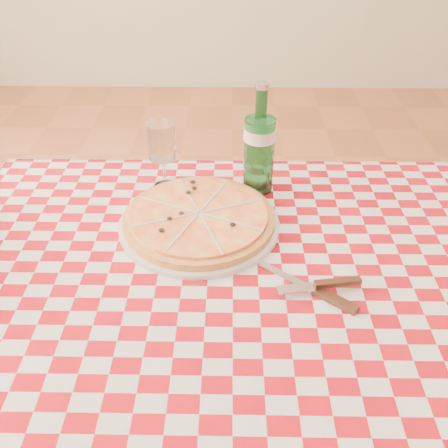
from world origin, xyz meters
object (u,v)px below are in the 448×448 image
object	(u,v)px
pizza_plate	(199,218)
dining_table	(232,296)
wine_glass	(163,157)
water_bottle	(260,139)

from	to	relation	value
pizza_plate	dining_table	bearing A→B (deg)	-58.94
wine_glass	dining_table	bearing A→B (deg)	-59.56
water_bottle	wine_glass	xyz separation A→B (m)	(-0.24, 0.00, -0.05)
pizza_plate	water_bottle	bearing A→B (deg)	49.60
dining_table	pizza_plate	bearing A→B (deg)	121.06
water_bottle	dining_table	bearing A→B (deg)	-102.03
pizza_plate	wine_glass	world-z (taller)	wine_glass
wine_glass	pizza_plate	bearing A→B (deg)	-60.04
dining_table	pizza_plate	size ratio (longest dim) A/B	3.20
pizza_plate	water_bottle	xyz separation A→B (m)	(0.14, 0.17, 0.12)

